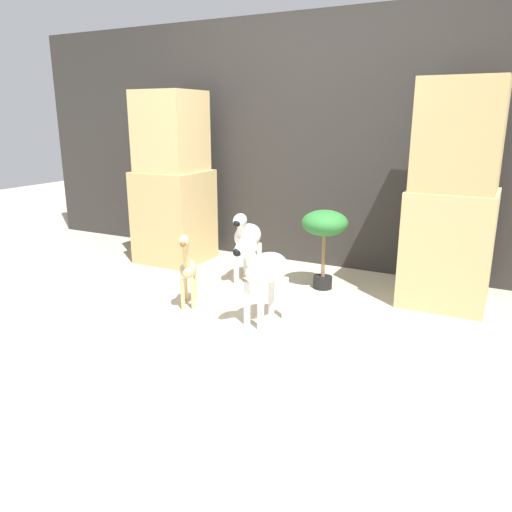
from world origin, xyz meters
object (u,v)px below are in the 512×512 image
(zebra_left, at_px, (247,237))
(potted_palm_front, at_px, (325,228))
(giraffe_figurine, at_px, (188,267))
(zebra_right, at_px, (264,270))

(zebra_left, height_order, potted_palm_front, potted_palm_front)
(giraffe_figurine, relative_size, potted_palm_front, 0.90)
(zebra_right, relative_size, zebra_left, 1.00)
(zebra_right, bearing_deg, zebra_left, 125.42)
(zebra_right, relative_size, giraffe_figurine, 1.06)
(zebra_left, bearing_deg, zebra_right, -54.58)
(zebra_left, distance_m, giraffe_figurine, 0.72)
(zebra_left, bearing_deg, potted_palm_front, 10.23)
(zebra_left, relative_size, giraffe_figurine, 1.06)
(zebra_left, xyz_separation_m, giraffe_figurine, (-0.10, -0.71, -0.07))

